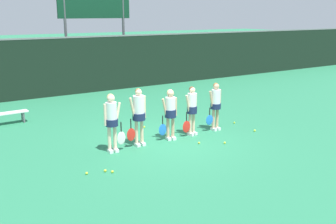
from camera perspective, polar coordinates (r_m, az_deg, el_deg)
ground_plane at (r=12.69m, az=0.04°, el=-4.06°), size 140.00×140.00×0.00m
fence_windscreen at (r=20.15m, az=-13.76°, el=6.56°), size 60.00×0.08×2.87m
scoreboard at (r=21.76m, az=-10.58°, el=14.55°), size 4.02×0.15×5.42m
player_0 at (r=11.43m, az=-8.17°, el=-0.82°), size 0.64×0.37×1.74m
player_1 at (r=11.89m, az=-4.28°, el=-0.01°), size 0.67×0.40×1.79m
player_2 at (r=12.47m, az=0.33°, el=0.26°), size 0.64×0.36×1.64m
player_3 at (r=12.97m, az=3.48°, el=0.71°), size 0.62×0.34×1.65m
player_4 at (r=13.60m, az=6.92°, el=1.37°), size 0.65×0.36×1.67m
tennis_ball_0 at (r=13.87m, az=12.47°, el=-2.65°), size 0.07×0.07×0.07m
tennis_ball_1 at (r=14.00m, az=-3.48°, el=-2.19°), size 0.07×0.07×0.07m
tennis_ball_2 at (r=15.03m, az=3.81°, el=-1.04°), size 0.07×0.07×0.07m
tennis_ball_3 at (r=14.74m, az=9.61°, el=-1.53°), size 0.06×0.06×0.06m
tennis_ball_4 at (r=10.24m, az=-11.72°, el=-8.70°), size 0.07×0.07×0.07m
tennis_ball_5 at (r=12.33m, az=4.53°, el=-4.49°), size 0.07×0.07×0.07m
tennis_ball_6 at (r=10.31m, az=-9.10°, el=-8.41°), size 0.07×0.07×0.07m
tennis_ball_7 at (r=10.23m, az=-8.08°, el=-8.57°), size 0.07×0.07×0.07m
tennis_ball_8 at (r=12.42m, az=8.23°, el=-4.44°), size 0.07×0.07×0.07m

